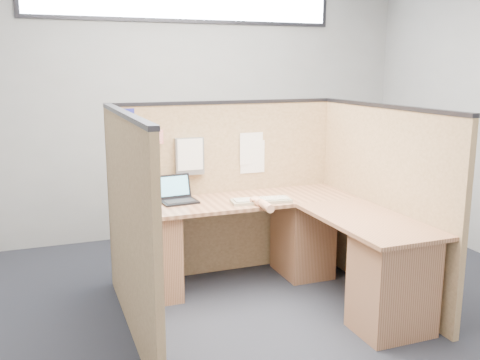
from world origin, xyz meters
name	(u,v)px	position (x,y,z in m)	size (l,w,h in m)	color
floor	(271,315)	(0.00, 0.00, 0.00)	(5.00, 5.00, 0.00)	black
wall_back	(187,106)	(0.00, 2.25, 1.40)	(5.00, 5.00, 0.00)	#949699
clerestory_window	(186,4)	(0.00, 2.23, 2.45)	(3.30, 0.04, 0.38)	#232328
cubicle_partitions	(250,202)	(0.00, 0.43, 0.77)	(2.06, 1.83, 1.53)	olive
l_desk	(278,250)	(0.18, 0.29, 0.39)	(1.95, 1.75, 0.73)	brown
laptop	(177,195)	(-0.49, 0.81, 0.78)	(0.30, 0.29, 0.21)	black
keyboard	(261,200)	(0.13, 0.52, 0.75)	(0.51, 0.22, 0.03)	gray
mouse	(255,202)	(0.06, 0.48, 0.75)	(0.10, 0.06, 0.04)	#B8B8BD
hand_forearm	(263,204)	(0.07, 0.35, 0.76)	(0.10, 0.34, 0.07)	tan
blue_poster	(124,125)	(-0.88, 0.97, 1.35)	(0.20, 0.00, 0.26)	navy
american_flag	(150,139)	(-0.67, 0.96, 1.24)	(0.18, 0.01, 0.32)	olive
file_holder	(190,156)	(-0.35, 0.94, 1.07)	(0.25, 0.05, 0.31)	slate
paper_left	(252,157)	(0.24, 0.97, 1.03)	(0.23, 0.00, 0.29)	white
paper_right	(251,149)	(0.23, 0.97, 1.11)	(0.22, 0.00, 0.28)	white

